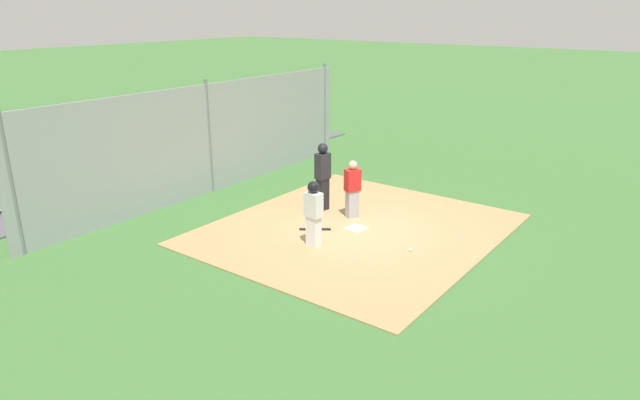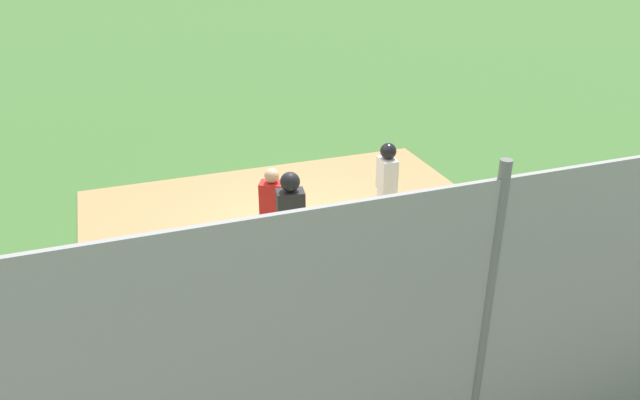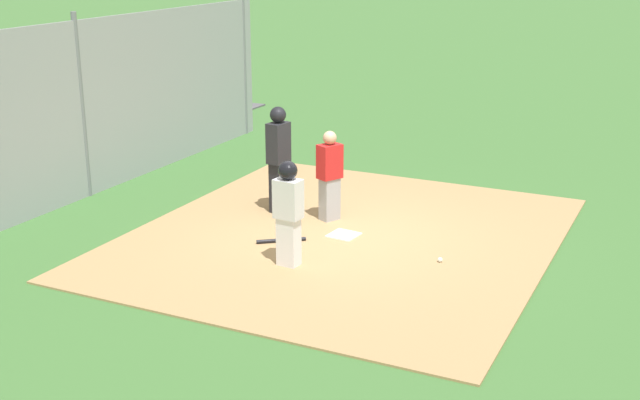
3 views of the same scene
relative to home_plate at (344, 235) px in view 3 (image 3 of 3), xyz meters
The scene contains 9 objects.
ground_plane 0.04m from the home_plate, ahead, with size 140.00×140.00×0.00m, color #3D6B33.
dirt_infield 0.03m from the home_plate, ahead, with size 7.20×6.40×0.03m, color #A88456.
home_plate is the anchor object (origin of this frame).
catcher 1.13m from the home_plate, 138.98° to the right, with size 0.46×0.40×1.53m.
umpire 1.90m from the home_plate, 112.60° to the right, with size 0.42×0.32×1.85m.
runner 1.72m from the home_plate, ahead, with size 0.29×0.40×1.56m.
baseball_bat 1.03m from the home_plate, 47.40° to the right, with size 0.06×0.06×0.78m, color black.
baseball 1.79m from the home_plate, 76.41° to the left, with size 0.07×0.07×0.07m, color white.
backstop_fence 5.41m from the home_plate, 90.00° to the right, with size 12.00×0.10×3.35m.
Camera 3 is at (11.34, 5.04, 4.56)m, focal length 46.37 mm.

